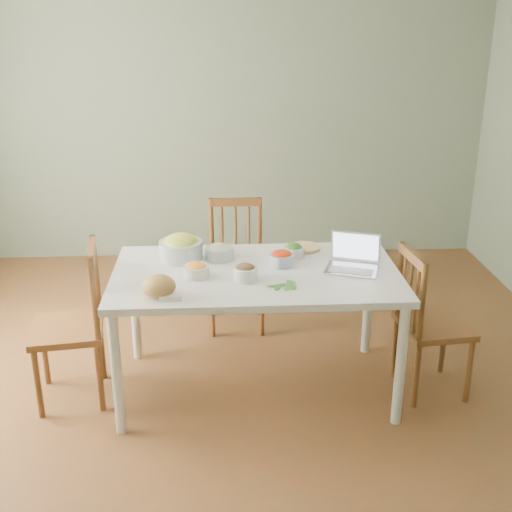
{
  "coord_description": "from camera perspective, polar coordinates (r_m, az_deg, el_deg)",
  "views": [
    {
      "loc": [
        -0.01,
        -3.58,
        2.3
      ],
      "look_at": [
        0.2,
        0.03,
        0.91
      ],
      "focal_mm": 45.35,
      "sensor_mm": 36.0,
      "label": 1
    }
  ],
  "objects": [
    {
      "name": "floor",
      "position": [
        4.25,
        -2.7,
        -11.77
      ],
      "size": [
        5.0,
        5.0,
        0.0
      ],
      "primitive_type": "cube",
      "color": "brown",
      "rests_on": "ground"
    },
    {
      "name": "wall_back",
      "position": [
        6.15,
        -3.22,
        12.09
      ],
      "size": [
        5.0,
        0.0,
        2.7
      ],
      "primitive_type": "cube",
      "color": "slate",
      "rests_on": "ground"
    },
    {
      "name": "wall_front",
      "position": [
        1.44,
        -2.3,
        -20.52
      ],
      "size": [
        5.0,
        0.0,
        2.7
      ],
      "primitive_type": "cube",
      "color": "slate",
      "rests_on": "ground"
    },
    {
      "name": "dining_table",
      "position": [
        4.08,
        0.0,
        -6.65
      ],
      "size": [
        1.73,
        0.98,
        0.81
      ],
      "primitive_type": null,
      "color": "white",
      "rests_on": "floor"
    },
    {
      "name": "chair_far",
      "position": [
        4.85,
        -1.74,
        -0.99
      ],
      "size": [
        0.43,
        0.41,
        0.97
      ],
      "primitive_type": null,
      "rotation": [
        0.0,
        0.0,
        -0.01
      ],
      "color": "brown",
      "rests_on": "floor"
    },
    {
      "name": "chair_left",
      "position": [
        4.11,
        -16.36,
        -5.91
      ],
      "size": [
        0.48,
        0.5,
        1.0
      ],
      "primitive_type": null,
      "rotation": [
        0.0,
        0.0,
        -1.43
      ],
      "color": "brown",
      "rests_on": "floor"
    },
    {
      "name": "chair_right",
      "position": [
        4.19,
        15.47,
        -5.65
      ],
      "size": [
        0.44,
        0.46,
        0.95
      ],
      "primitive_type": null,
      "rotation": [
        0.0,
        0.0,
        1.68
      ],
      "color": "brown",
      "rests_on": "floor"
    },
    {
      "name": "bread_boule",
      "position": [
        3.59,
        -8.57,
        -2.65
      ],
      "size": [
        0.23,
        0.23,
        0.12
      ],
      "primitive_type": "ellipsoid",
      "rotation": [
        0.0,
        0.0,
        -0.3
      ],
      "color": "#B6884B",
      "rests_on": "dining_table"
    },
    {
      "name": "butter_stick",
      "position": [
        3.55,
        -7.56,
        -3.71
      ],
      "size": [
        0.12,
        0.04,
        0.03
      ],
      "primitive_type": "cube",
      "rotation": [
        0.0,
        0.0,
        0.04
      ],
      "color": "white",
      "rests_on": "dining_table"
    },
    {
      "name": "bowl_squash",
      "position": [
        4.1,
        -6.65,
        0.79
      ],
      "size": [
        0.34,
        0.34,
        0.16
      ],
      "primitive_type": null,
      "rotation": [
        0.0,
        0.0,
        -0.24
      ],
      "color": "#F6F55E",
      "rests_on": "dining_table"
    },
    {
      "name": "bowl_carrot",
      "position": [
        3.84,
        -5.3,
        -1.21
      ],
      "size": [
        0.17,
        0.17,
        0.09
      ],
      "primitive_type": null,
      "rotation": [
        0.0,
        0.0,
        -0.16
      ],
      "color": "orange",
      "rests_on": "dining_table"
    },
    {
      "name": "bowl_onion",
      "position": [
        4.1,
        -3.24,
        0.41
      ],
      "size": [
        0.23,
        0.23,
        0.1
      ],
      "primitive_type": null,
      "rotation": [
        0.0,
        0.0,
        -0.35
      ],
      "color": "beige",
      "rests_on": "dining_table"
    },
    {
      "name": "bowl_mushroom",
      "position": [
        3.78,
        -0.96,
        -1.41
      ],
      "size": [
        0.17,
        0.17,
        0.09
      ],
      "primitive_type": null,
      "rotation": [
        0.0,
        0.0,
        -0.19
      ],
      "color": "black",
      "rests_on": "dining_table"
    },
    {
      "name": "bowl_redpep",
      "position": [
        3.99,
        2.29,
        -0.18
      ],
      "size": [
        0.18,
        0.18,
        0.09
      ],
      "primitive_type": null,
      "rotation": [
        0.0,
        0.0,
        -0.13
      ],
      "color": "#BC1E02",
      "rests_on": "dining_table"
    },
    {
      "name": "bowl_broccoli",
      "position": [
        4.14,
        3.34,
        0.53
      ],
      "size": [
        0.14,
        0.14,
        0.09
      ],
      "primitive_type": null,
      "rotation": [
        0.0,
        0.0,
        0.01
      ],
      "color": "#195B12",
      "rests_on": "dining_table"
    },
    {
      "name": "flatbread",
      "position": [
        4.28,
        4.27,
        0.74
      ],
      "size": [
        0.25,
        0.25,
        0.02
      ],
      "primitive_type": "cylinder",
      "rotation": [
        0.0,
        0.0,
        -0.16
      ],
      "color": "#E7BE87",
      "rests_on": "dining_table"
    },
    {
      "name": "basil_bunch",
      "position": [
        3.7,
        2.3,
        -2.52
      ],
      "size": [
        0.19,
        0.19,
        0.02
      ],
      "primitive_type": null,
      "color": "#235821",
      "rests_on": "dining_table"
    },
    {
      "name": "laptop",
      "position": [
        3.92,
        8.51,
        0.14
      ],
      "size": [
        0.38,
        0.35,
        0.21
      ],
      "primitive_type": null,
      "rotation": [
        0.0,
        0.0,
        -0.34
      ],
      "color": "silver",
      "rests_on": "dining_table"
    }
  ]
}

